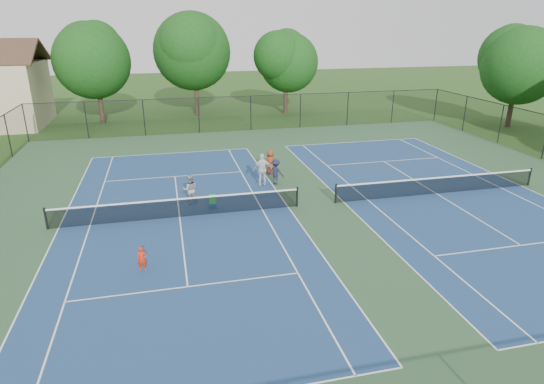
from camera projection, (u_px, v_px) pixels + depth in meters
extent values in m
plane|color=#234716|center=(316.00, 205.00, 23.62)|extent=(140.00, 140.00, 0.00)
cube|color=#2E5230|center=(316.00, 205.00, 23.62)|extent=(36.00, 36.00, 0.01)
cube|color=navy|center=(180.00, 217.00, 22.10)|extent=(10.97, 23.77, 0.00)
cube|color=white|center=(172.00, 153.00, 32.93)|extent=(10.97, 0.06, 0.00)
cube|color=white|center=(59.00, 228.00, 20.91)|extent=(0.06, 23.77, 0.00)
cube|color=white|center=(288.00, 207.00, 23.29)|extent=(0.06, 23.77, 0.00)
cube|color=white|center=(90.00, 225.00, 21.21)|extent=(0.06, 23.77, 0.00)
cube|color=white|center=(262.00, 209.00, 22.99)|extent=(0.06, 23.77, 0.00)
cube|color=white|center=(175.00, 176.00, 27.93)|extent=(8.23, 0.06, 0.00)
cube|color=white|center=(188.00, 287.00, 16.27)|extent=(8.23, 0.06, 0.00)
cube|color=white|center=(180.00, 217.00, 22.10)|extent=(0.06, 12.80, 0.00)
cylinder|color=black|center=(46.00, 219.00, 20.63)|extent=(0.10, 0.10, 1.07)
cylinder|color=black|center=(297.00, 197.00, 23.20)|extent=(0.10, 0.10, 1.07)
cube|color=black|center=(179.00, 208.00, 21.94)|extent=(11.90, 0.01, 0.90)
cube|color=white|center=(178.00, 199.00, 21.77)|extent=(11.90, 0.04, 0.07)
cube|color=navy|center=(436.00, 194.00, 25.13)|extent=(10.97, 23.77, 0.00)
cube|color=white|center=(352.00, 142.00, 35.96)|extent=(10.97, 0.06, 0.00)
cube|color=white|center=(344.00, 202.00, 23.94)|extent=(0.06, 23.77, 0.00)
cube|color=white|center=(521.00, 186.00, 26.31)|extent=(0.06, 23.77, 0.00)
cube|color=white|center=(368.00, 200.00, 24.24)|extent=(0.06, 23.77, 0.00)
cube|color=white|center=(501.00, 188.00, 26.02)|extent=(0.06, 23.77, 0.00)
cube|color=white|center=(384.00, 161.00, 30.96)|extent=(8.23, 0.06, 0.00)
cube|color=white|center=(521.00, 245.00, 19.29)|extent=(8.23, 0.06, 0.00)
cube|color=white|center=(437.00, 194.00, 25.13)|extent=(0.06, 12.80, 0.00)
cylinder|color=black|center=(336.00, 194.00, 23.66)|extent=(0.10, 0.10, 1.07)
cylinder|color=black|center=(530.00, 177.00, 26.23)|extent=(0.10, 0.10, 1.07)
cube|color=black|center=(438.00, 186.00, 24.97)|extent=(11.90, 0.01, 0.90)
cube|color=white|center=(439.00, 178.00, 24.80)|extent=(11.90, 0.04, 0.07)
cylinder|color=black|center=(26.00, 123.00, 35.61)|extent=(0.08, 0.08, 3.00)
cylinder|color=black|center=(86.00, 120.00, 36.58)|extent=(0.08, 0.08, 3.00)
cylinder|color=black|center=(144.00, 118.00, 37.55)|extent=(0.08, 0.08, 3.00)
cylinder|color=black|center=(199.00, 116.00, 38.53)|extent=(0.08, 0.08, 3.00)
cylinder|color=black|center=(251.00, 113.00, 39.50)|extent=(0.08, 0.08, 3.00)
cylinder|color=black|center=(300.00, 111.00, 40.47)|extent=(0.08, 0.08, 3.00)
cylinder|color=black|center=(348.00, 109.00, 41.45)|extent=(0.08, 0.08, 3.00)
cylinder|color=black|center=(393.00, 107.00, 42.42)|extent=(0.08, 0.08, 3.00)
cylinder|color=black|center=(436.00, 105.00, 43.39)|extent=(0.08, 0.08, 3.00)
cylinder|color=black|center=(501.00, 124.00, 35.19)|extent=(0.08, 0.08, 3.00)
cylinder|color=black|center=(465.00, 114.00, 39.29)|extent=(0.08, 0.08, 3.00)
cylinder|color=black|center=(8.00, 136.00, 31.51)|extent=(0.08, 0.08, 3.00)
cube|color=black|center=(251.00, 113.00, 39.50)|extent=(36.00, 0.01, 3.00)
cube|color=black|center=(251.00, 96.00, 38.98)|extent=(36.00, 0.05, 0.05)
cylinder|color=#2D2116|center=(101.00, 103.00, 42.02)|extent=(0.44, 0.44, 3.78)
sphere|color=#153E11|center=(95.00, 61.00, 40.71)|extent=(6.80, 6.80, 6.80)
sphere|color=#153E11|center=(94.00, 53.00, 40.48)|extent=(5.58, 5.58, 5.58)
sphere|color=#153E11|center=(93.00, 46.00, 40.24)|extent=(4.35, 4.35, 4.35)
cylinder|color=#2D2116|center=(197.00, 95.00, 45.73)|extent=(0.44, 0.44, 4.14)
sphere|color=#153E11|center=(194.00, 52.00, 44.27)|extent=(7.60, 7.60, 7.60)
sphere|color=#153E11|center=(194.00, 45.00, 44.06)|extent=(6.23, 6.23, 6.23)
sphere|color=#153E11|center=(194.00, 38.00, 43.84)|extent=(4.86, 4.86, 4.86)
cylinder|color=#2D2116|center=(286.00, 97.00, 46.89)|extent=(0.44, 0.44, 3.42)
sphere|color=#153E11|center=(286.00, 63.00, 45.71)|extent=(6.00, 6.00, 6.00)
sphere|color=#153E11|center=(286.00, 56.00, 45.47)|extent=(4.92, 4.92, 4.92)
sphere|color=#153E11|center=(286.00, 49.00, 45.22)|extent=(3.84, 3.84, 3.84)
cylinder|color=#2D2116|center=(511.00, 107.00, 40.72)|extent=(0.44, 0.44, 3.60)
sphere|color=#153E11|center=(518.00, 65.00, 39.46)|extent=(6.60, 6.60, 6.60)
sphere|color=#153E11|center=(520.00, 57.00, 39.22)|extent=(5.41, 5.41, 5.41)
sphere|color=#153E11|center=(521.00, 49.00, 38.99)|extent=(4.22, 4.22, 4.22)
imported|color=red|center=(142.00, 259.00, 17.16)|extent=(0.38, 0.26, 1.01)
imported|color=gray|center=(190.00, 189.00, 23.52)|extent=(0.78, 0.62, 1.57)
imported|color=silver|center=(262.00, 170.00, 26.18)|extent=(1.12, 0.49, 1.89)
imported|color=#181C35|center=(276.00, 172.00, 26.36)|extent=(1.12, 1.04, 1.51)
imported|color=maroon|center=(270.00, 162.00, 28.29)|extent=(0.88, 0.81, 1.51)
cube|color=navy|center=(213.00, 206.00, 23.08)|extent=(0.39, 0.34, 0.30)
cube|color=green|center=(213.00, 199.00, 22.95)|extent=(0.39, 0.34, 0.42)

